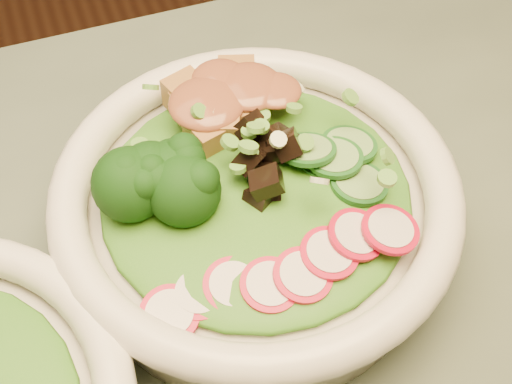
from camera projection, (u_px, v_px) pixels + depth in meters
name	position (u px, v px, depth m)	size (l,w,h in m)	color
salad_bowl	(256.00, 210.00, 0.47)	(0.27, 0.27, 0.07)	silver
lettuce_bed	(256.00, 191.00, 0.46)	(0.20, 0.20, 0.02)	#175712
broccoli_florets	(162.00, 205.00, 0.43)	(0.08, 0.07, 0.04)	black
radish_slices	(299.00, 268.00, 0.42)	(0.11, 0.04, 0.02)	#B20D2A
cucumber_slices	(350.00, 155.00, 0.46)	(0.07, 0.07, 0.04)	#7BA75D
mushroom_heap	(250.00, 164.00, 0.45)	(0.07, 0.07, 0.04)	black
tofu_cubes	(227.00, 112.00, 0.48)	(0.09, 0.06, 0.04)	olive
peanut_sauce	(226.00, 99.00, 0.47)	(0.07, 0.06, 0.02)	brown
scallion_garnish	(256.00, 167.00, 0.44)	(0.19, 0.19, 0.02)	#5B9A36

